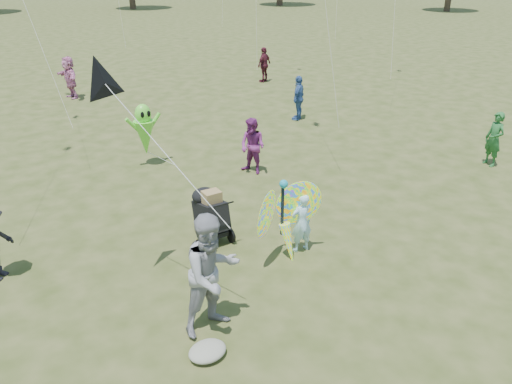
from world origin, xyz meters
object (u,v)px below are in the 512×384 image
Objects in this scene: adult_man at (212,274)px; jogging_stroller at (210,211)px; crowd_f at (494,139)px; butterfly_kite at (285,219)px; alien_kite at (145,132)px; crowd_c at (299,98)px; crowd_h at (264,65)px; crowd_e at (253,146)px; crowd_j at (70,77)px; child_girl at (302,223)px.

adult_man is 2.78m from jogging_stroller.
butterfly_kite reaches higher than crowd_f.
crowd_c is at bearing 7.94° from alien_kite.
butterfly_kite is (-8.64, -12.23, 0.04)m from crowd_h.
crowd_e is at bearing -106.51° from crowd_f.
adult_man reaches higher than jogging_stroller.
crowd_e is 0.89× the size of crowd_j.
crowd_c reaches higher than child_girl.
adult_man reaches higher than alien_kite.
crowd_e is 10.87m from crowd_j.
crowd_e is 0.95× the size of crowd_h.
child_girl is 5.93m from alien_kite.
crowd_c reaches higher than crowd_f.
crowd_e is 1.00× the size of crowd_f.
child_girl is 7.19m from crowd_f.
crowd_e is at bearing -46.30° from alien_kite.
crowd_h is at bearing -113.51° from child_girl.
crowd_h is 0.90× the size of alien_kite.
adult_man is at bearing 31.58° from crowd_h.
child_girl is at bearing -72.87° from crowd_f.
crowd_f is at bearing -167.03° from child_girl.
crowd_f is (5.67, -3.42, 0.00)m from crowd_e.
crowd_c is 1.04× the size of crowd_e.
crowd_c is at bearing -152.03° from crowd_f.
jogging_stroller is (-1.19, 1.45, -0.00)m from child_girl.
jogging_stroller is at bearing 6.08° from crowd_c.
adult_man is 1.17× the size of crowd_j.
crowd_f is 0.83× the size of butterfly_kite.
alien_kite reaches higher than crowd_c.
crowd_j is at bearing 88.15° from jogging_stroller.
child_girl is at bearing -84.66° from alien_kite.
child_girl reaches higher than jogging_stroller.
crowd_c is 6.62m from crowd_f.
crowd_e is at bearing -101.55° from child_girl.
child_girl is 14.51m from crowd_j.
alien_kite is at bearing 70.20° from adult_man.
crowd_e is 1.38× the size of jogging_stroller.
child_girl is 0.68× the size of butterfly_kite.
crowd_e is 3.54m from jogging_stroller.
adult_man is 1.31× the size of crowd_f.
butterfly_kite is (-6.08, -6.77, 0.05)m from crowd_c.
jogging_stroller is 1.66m from butterfly_kite.
jogging_stroller is at bearing 117.29° from butterfly_kite.
butterfly_kite is (-0.50, -14.53, -0.01)m from crowd_j.
child_girl is at bearing -47.09° from jogging_stroller.
butterfly_kite is at bearing -88.83° from alien_kite.
child_girl is 0.82× the size of crowd_e.
crowd_j reaches higher than jogging_stroller.
child_girl is 0.73× the size of crowd_j.
adult_man is 15.67m from crowd_j.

